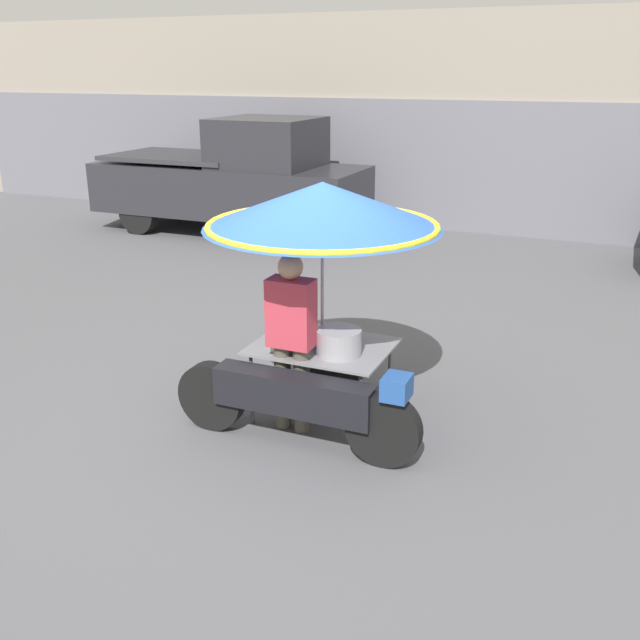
{
  "coord_description": "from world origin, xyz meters",
  "views": [
    {
      "loc": [
        2.41,
        -4.94,
        2.96
      ],
      "look_at": [
        0.16,
        0.35,
        0.92
      ],
      "focal_mm": 40.0,
      "sensor_mm": 36.0,
      "label": 1
    }
  ],
  "objects": [
    {
      "name": "shopfront_building",
      "position": [
        0.0,
        9.45,
        1.96
      ],
      "size": [
        28.0,
        2.06,
        3.94
      ],
      "color": "gray",
      "rests_on": "ground"
    },
    {
      "name": "pickup_truck",
      "position": [
        -4.22,
        6.68,
        1.0
      ],
      "size": [
        5.08,
        1.85,
        2.12
      ],
      "color": "black",
      "rests_on": "ground"
    },
    {
      "name": "vendor_person",
      "position": [
        0.03,
        0.06,
        0.87
      ],
      "size": [
        0.38,
        0.22,
        1.55
      ],
      "color": "#4C473D",
      "rests_on": "ground"
    },
    {
      "name": "ground_plane",
      "position": [
        0.0,
        0.0,
        0.0
      ],
      "size": [
        36.0,
        36.0,
        0.0
      ],
      "primitive_type": "plane",
      "color": "#56565B"
    },
    {
      "name": "vendor_motorcycle_cart",
      "position": [
        0.17,
        0.34,
        1.64
      ],
      "size": [
        2.15,
        1.98,
        2.09
      ],
      "color": "black",
      "rests_on": "ground"
    }
  ]
}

